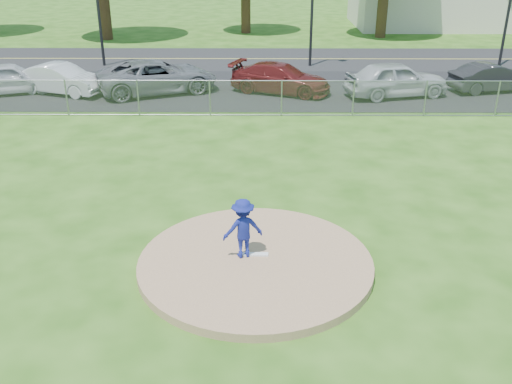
% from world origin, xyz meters
% --- Properties ---
extents(ground, '(120.00, 120.00, 0.00)m').
position_xyz_m(ground, '(0.00, 10.00, 0.00)').
color(ground, '#265312').
rests_on(ground, ground).
extents(pitchers_mound, '(5.40, 5.40, 0.20)m').
position_xyz_m(pitchers_mound, '(0.00, 0.00, 0.10)').
color(pitchers_mound, '#A07958').
rests_on(pitchers_mound, ground).
extents(pitching_rubber, '(0.60, 0.15, 0.04)m').
position_xyz_m(pitching_rubber, '(0.00, 0.20, 0.22)').
color(pitching_rubber, white).
rests_on(pitching_rubber, pitchers_mound).
extents(chain_link_fence, '(40.00, 0.06, 1.50)m').
position_xyz_m(chain_link_fence, '(0.00, 12.00, 0.75)').
color(chain_link_fence, gray).
rests_on(chain_link_fence, ground).
extents(parking_lot, '(50.00, 8.00, 0.01)m').
position_xyz_m(parking_lot, '(0.00, 16.50, 0.01)').
color(parking_lot, black).
rests_on(parking_lot, ground).
extents(street, '(60.00, 7.00, 0.01)m').
position_xyz_m(street, '(0.00, 24.00, 0.00)').
color(street, black).
rests_on(street, ground).
extents(traffic_signal_left, '(1.28, 0.20, 5.60)m').
position_xyz_m(traffic_signal_left, '(-8.76, 22.00, 3.36)').
color(traffic_signal_left, black).
rests_on(traffic_signal_left, ground).
extents(pitcher, '(1.04, 0.78, 1.44)m').
position_xyz_m(pitcher, '(-0.28, 0.18, 0.92)').
color(pitcher, navy).
rests_on(pitcher, pitchers_mound).
extents(traffic_cone, '(0.41, 0.41, 0.80)m').
position_xyz_m(traffic_cone, '(-7.00, 15.26, 0.41)').
color(traffic_cone, '#FF440D').
rests_on(traffic_cone, parking_lot).
extents(parked_car_silver, '(4.65, 3.13, 1.47)m').
position_xyz_m(parked_car_silver, '(-11.87, 15.63, 0.75)').
color(parked_car_silver, silver).
rests_on(parked_car_silver, parking_lot).
extents(parked_car_white, '(4.51, 2.83, 1.40)m').
position_xyz_m(parked_car_white, '(-9.37, 15.57, 0.71)').
color(parked_car_white, silver).
rests_on(parked_car_white, parking_lot).
extents(parked_car_gray, '(6.22, 4.59, 1.57)m').
position_xyz_m(parked_car_gray, '(-4.81, 15.79, 0.80)').
color(parked_car_gray, slate).
rests_on(parked_car_gray, parking_lot).
extents(parked_car_darkred, '(5.21, 3.59, 1.40)m').
position_xyz_m(parked_car_darkred, '(1.08, 15.81, 0.71)').
color(parked_car_darkred, '#5B1716').
rests_on(parked_car_darkred, parking_lot).
extents(parked_car_pearl, '(5.10, 2.99, 1.63)m').
position_xyz_m(parked_car_pearl, '(6.47, 15.18, 0.82)').
color(parked_car_pearl, '#B9BCBE').
rests_on(parked_car_pearl, parking_lot).
extents(parked_car_charcoal, '(4.29, 2.33, 1.34)m').
position_xyz_m(parked_car_charcoal, '(11.33, 16.14, 0.68)').
color(parked_car_charcoal, '#242426').
rests_on(parked_car_charcoal, parking_lot).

